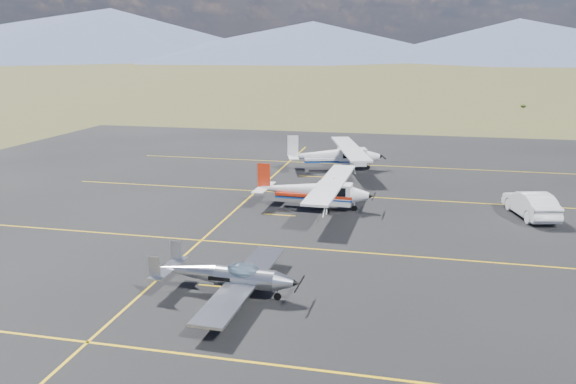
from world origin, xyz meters
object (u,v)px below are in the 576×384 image
at_px(aircraft_low_wing, 230,276).
at_px(aircraft_plain, 336,155).
at_px(aircraft_cessna, 314,190).
at_px(sedan, 531,204).

relative_size(aircraft_low_wing, aircraft_plain, 0.70).
bearing_deg(aircraft_low_wing, aircraft_cessna, 87.35).
bearing_deg(aircraft_plain, aircraft_cessna, -104.15).
height_order(aircraft_plain, sedan, aircraft_plain).
bearing_deg(aircraft_cessna, aircraft_low_wing, -93.14).
bearing_deg(aircraft_plain, aircraft_low_wing, -107.50).
relative_size(aircraft_cessna, aircraft_plain, 0.94).
distance_m(aircraft_plain, sedan, 17.28).
bearing_deg(sedan, aircraft_low_wing, 32.10).
xyz_separation_m(aircraft_plain, sedan, (13.44, -10.86, -0.51)).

